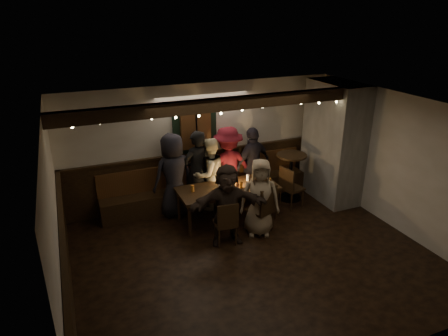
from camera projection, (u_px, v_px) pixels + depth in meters
name	position (u px, v px, depth m)	size (l,w,h in m)	color
room	(271.00, 163.00, 8.11)	(6.02, 5.01, 2.62)	black
dining_table	(228.00, 190.00, 7.91)	(1.99, 0.85, 0.86)	black
chair_near_left	(226.00, 221.00, 7.11)	(0.43, 0.43, 0.85)	black
chair_near_right	(264.00, 207.00, 7.48)	(0.57, 0.57, 0.97)	black
chair_end	(289.00, 185.00, 8.45)	(0.50, 0.50, 0.92)	black
high_top	(291.00, 171.00, 8.82)	(0.66, 0.66, 1.05)	black
person_a	(173.00, 175.00, 8.06)	(0.85, 0.55, 1.74)	black
person_b	(197.00, 171.00, 8.26)	(0.64, 0.42, 1.74)	black
person_c	(209.00, 174.00, 8.34)	(0.76, 0.59, 1.56)	beige
person_d	(228.00, 166.00, 8.51)	(1.12, 0.65, 1.74)	maroon
person_e	(253.00, 164.00, 8.75)	(0.97, 0.40, 1.66)	#26232F
person_f	(227.00, 205.00, 7.09)	(1.41, 0.45, 1.52)	black
person_g	(260.00, 197.00, 7.38)	(0.74, 0.48, 1.51)	#998466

